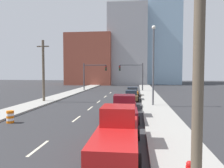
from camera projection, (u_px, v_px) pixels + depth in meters
sidewalk_left at (85, 88)px, 50.97m from camera, size 2.95×96.50×0.18m
sidewalk_right at (146, 89)px, 49.32m from camera, size 2.95×96.50×0.18m
lane_stripe_at_9m at (38, 148)px, 11.34m from camera, size 0.16×2.40×0.01m
lane_stripe_at_16m at (77, 119)px, 18.42m from camera, size 0.16×2.40×0.01m
lane_stripe_at_22m at (90, 108)px, 23.73m from camera, size 0.16×2.40×0.01m
lane_stripe_at_27m at (99, 102)px, 28.92m from camera, size 0.16×2.40×0.01m
lane_stripe_at_33m at (105, 97)px, 34.89m from camera, size 0.16×2.40×0.01m
lane_stripe_at_40m at (110, 93)px, 41.55m from camera, size 0.16×2.40×0.01m
building_brick_left at (92, 60)px, 71.54m from camera, size 14.00×16.00×15.62m
building_office_center at (128, 47)px, 73.90m from camera, size 12.00×20.00×24.61m
building_glass_right at (158, 34)px, 76.41m from camera, size 13.00×20.00×34.58m
traffic_signal_left at (91, 73)px, 45.70m from camera, size 4.98×0.35×5.78m
traffic_signal_right at (135, 73)px, 44.63m from camera, size 4.98×0.35×5.78m
utility_pole_right_near at (199, 53)px, 6.32m from camera, size 1.60×0.32×8.76m
utility_pole_left_mid at (43, 70)px, 28.33m from camera, size 1.60×0.32×8.05m
traffic_barrel at (10, 117)px, 16.91m from camera, size 0.56×0.56×0.95m
street_lamp at (153, 60)px, 24.70m from camera, size 0.44×0.44×9.18m
pickup_truck_red at (117, 134)px, 10.91m from camera, size 2.33×6.35×2.14m
pickup_truck_maroon at (124, 109)px, 18.35m from camera, size 2.54×6.03×1.96m
sedan_silver at (126, 102)px, 24.19m from camera, size 2.17×4.70×1.45m
sedan_brown at (131, 96)px, 30.34m from camera, size 2.13×4.64×1.42m
sedan_orange at (132, 92)px, 35.80m from camera, size 2.18×4.39×1.47m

